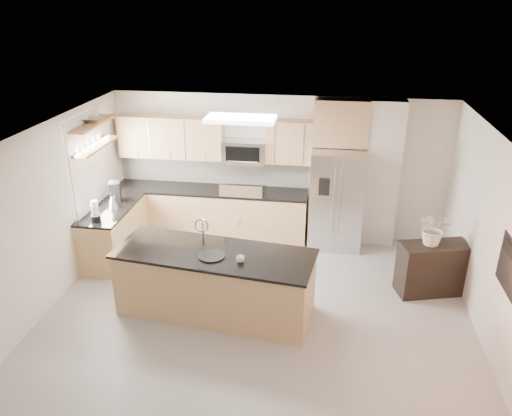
% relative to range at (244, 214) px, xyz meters
% --- Properties ---
extents(floor, '(6.50, 6.50, 0.00)m').
position_rel_range_xyz_m(floor, '(0.60, -2.92, -0.47)').
color(floor, gray).
rests_on(floor, ground).
extents(ceiling, '(6.00, 6.50, 0.02)m').
position_rel_range_xyz_m(ceiling, '(0.60, -2.92, 2.13)').
color(ceiling, silver).
rests_on(ceiling, wall_back).
extents(wall_back, '(6.00, 0.02, 2.60)m').
position_rel_range_xyz_m(wall_back, '(0.60, 0.33, 0.83)').
color(wall_back, beige).
rests_on(wall_back, floor).
extents(wall_left, '(0.02, 6.50, 2.60)m').
position_rel_range_xyz_m(wall_left, '(-2.40, -2.92, 0.83)').
color(wall_left, beige).
rests_on(wall_left, floor).
extents(wall_right, '(0.02, 6.50, 2.60)m').
position_rel_range_xyz_m(wall_right, '(3.60, -2.92, 0.83)').
color(wall_right, beige).
rests_on(wall_right, floor).
extents(back_counter, '(3.55, 0.66, 1.44)m').
position_rel_range_xyz_m(back_counter, '(-0.63, 0.01, -0.00)').
color(back_counter, tan).
rests_on(back_counter, floor).
extents(left_counter, '(0.66, 1.50, 0.92)m').
position_rel_range_xyz_m(left_counter, '(-2.07, -1.07, -0.01)').
color(left_counter, tan).
rests_on(left_counter, floor).
extents(range, '(0.76, 0.64, 1.14)m').
position_rel_range_xyz_m(range, '(0.00, 0.00, 0.00)').
color(range, black).
rests_on(range, floor).
extents(upper_cabinets, '(3.50, 0.33, 0.75)m').
position_rel_range_xyz_m(upper_cabinets, '(-0.70, 0.16, 1.35)').
color(upper_cabinets, tan).
rests_on(upper_cabinets, wall_back).
extents(microwave, '(0.76, 0.40, 0.40)m').
position_rel_range_xyz_m(microwave, '(0.00, 0.12, 1.16)').
color(microwave, '#B8B8BA').
rests_on(microwave, upper_cabinets).
extents(refrigerator, '(0.92, 0.78, 1.78)m').
position_rel_range_xyz_m(refrigerator, '(1.66, -0.05, 0.42)').
color(refrigerator, '#B8B8BA').
rests_on(refrigerator, floor).
extents(partition_column, '(0.60, 0.30, 2.60)m').
position_rel_range_xyz_m(partition_column, '(2.42, 0.18, 0.83)').
color(partition_column, beige).
rests_on(partition_column, floor).
extents(window, '(0.04, 1.15, 1.65)m').
position_rel_range_xyz_m(window, '(-2.38, -1.07, 1.18)').
color(window, white).
rests_on(window, wall_left).
extents(shelf_lower, '(0.30, 1.20, 0.04)m').
position_rel_range_xyz_m(shelf_lower, '(-2.25, -0.97, 1.48)').
color(shelf_lower, brown).
rests_on(shelf_lower, wall_left).
extents(shelf_upper, '(0.30, 1.20, 0.04)m').
position_rel_range_xyz_m(shelf_upper, '(-2.25, -0.97, 1.85)').
color(shelf_upper, brown).
rests_on(shelf_upper, wall_left).
extents(ceiling_fixture, '(1.00, 0.50, 0.06)m').
position_rel_range_xyz_m(ceiling_fixture, '(0.20, -1.32, 2.09)').
color(ceiling_fixture, white).
rests_on(ceiling_fixture, ceiling).
extents(island, '(2.86, 1.33, 1.38)m').
position_rel_range_xyz_m(island, '(0.00, -2.39, 0.01)').
color(island, tan).
rests_on(island, floor).
extents(credenza, '(1.09, 0.69, 0.81)m').
position_rel_range_xyz_m(credenza, '(3.13, -1.42, -0.07)').
color(credenza, black).
rests_on(credenza, floor).
extents(cup, '(0.14, 0.14, 0.09)m').
position_rel_range_xyz_m(cup, '(0.41, -2.60, 0.52)').
color(cup, white).
rests_on(cup, island).
extents(platter, '(0.48, 0.48, 0.02)m').
position_rel_range_xyz_m(platter, '(-0.01, -2.51, 0.49)').
color(platter, black).
rests_on(platter, island).
extents(blender, '(0.15, 0.15, 0.34)m').
position_rel_range_xyz_m(blender, '(-2.07, -1.60, 0.60)').
color(blender, black).
rests_on(blender, left_counter).
extents(kettle, '(0.20, 0.20, 0.25)m').
position_rel_range_xyz_m(kettle, '(-2.02, -1.07, 0.56)').
color(kettle, '#B8B8BA').
rests_on(kettle, left_counter).
extents(coffee_maker, '(0.24, 0.27, 0.35)m').
position_rel_range_xyz_m(coffee_maker, '(-2.09, -0.78, 0.61)').
color(coffee_maker, black).
rests_on(coffee_maker, left_counter).
extents(bowl, '(0.44, 0.44, 0.09)m').
position_rel_range_xyz_m(bowl, '(-2.25, -0.95, 1.91)').
color(bowl, '#B8B8BA').
rests_on(bowl, shelf_upper).
extents(flower_vase, '(0.85, 0.79, 0.78)m').
position_rel_range_xyz_m(flower_vase, '(3.06, -1.41, 0.73)').
color(flower_vase, silver).
rests_on(flower_vase, credenza).
extents(television, '(0.14, 1.08, 0.62)m').
position_rel_range_xyz_m(television, '(3.51, -3.12, 0.88)').
color(television, black).
rests_on(television, wall_right).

